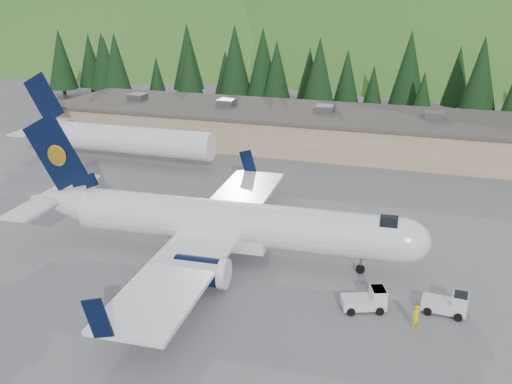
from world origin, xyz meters
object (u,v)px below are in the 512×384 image
at_px(airliner, 222,223).
at_px(ramp_worker, 416,317).
at_px(terminal_building, 291,127).
at_px(second_airliner, 113,138).
at_px(baggage_tug_b, 449,304).
at_px(baggage_tug_a, 368,300).

xyz_separation_m(airliner, ramp_worker, (16.44, -6.16, -2.26)).
xyz_separation_m(airliner, terminal_building, (-3.97, 38.06, -0.52)).
bearing_deg(terminal_building, second_airliner, -141.22).
bearing_deg(baggage_tug_b, airliner, 173.19).
distance_m(second_airliner, baggage_tug_a, 45.62).
xyz_separation_m(second_airliner, baggage_tug_a, (36.86, -26.76, -2.58)).
relative_size(baggage_tug_b, terminal_building, 0.05).
distance_m(airliner, terminal_building, 38.27).
height_order(baggage_tug_a, baggage_tug_b, same).
bearing_deg(baggage_tug_b, second_airliner, 152.74).
height_order(airliner, baggage_tug_b, airliner).
distance_m(airliner, baggage_tug_b, 19.02).
relative_size(baggage_tug_a, ramp_worker, 1.93).
distance_m(airliner, second_airliner, 32.51).
distance_m(baggage_tug_a, ramp_worker, 3.76).
distance_m(baggage_tug_b, terminal_building, 47.27).
bearing_deg(ramp_worker, second_airliner, -77.63).
xyz_separation_m(airliner, baggage_tug_b, (18.55, -3.46, -2.41)).
height_order(baggage_tug_b, terminal_building, terminal_building).
height_order(baggage_tug_a, ramp_worker, ramp_worker).
xyz_separation_m(second_airliner, ramp_worker, (40.32, -28.22, -2.43)).
distance_m(second_airliner, terminal_building, 25.55).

